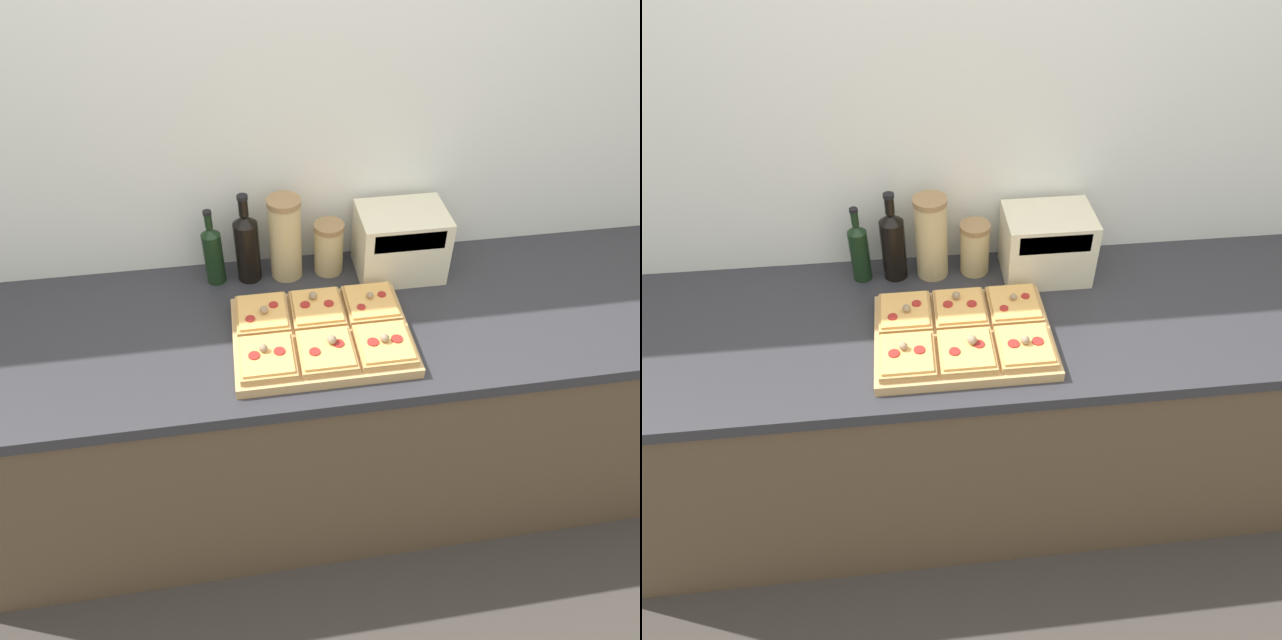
% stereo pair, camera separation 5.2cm
% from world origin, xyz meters
% --- Properties ---
extents(ground_plane, '(12.00, 12.00, 0.00)m').
position_xyz_m(ground_plane, '(0.00, 0.00, 0.00)').
color(ground_plane, '#3D3833').
extents(wall_back, '(6.00, 0.06, 2.50)m').
position_xyz_m(wall_back, '(0.00, 0.67, 1.25)').
color(wall_back, silver).
rests_on(wall_back, ground_plane).
extents(kitchen_counter, '(2.63, 0.67, 0.93)m').
position_xyz_m(kitchen_counter, '(0.00, 0.32, 0.47)').
color(kitchen_counter, brown).
rests_on(kitchen_counter, ground_plane).
extents(cutting_board, '(0.50, 0.37, 0.03)m').
position_xyz_m(cutting_board, '(-0.05, 0.23, 0.95)').
color(cutting_board, tan).
rests_on(cutting_board, kitchen_counter).
extents(pizza_slice_back_left, '(0.15, 0.17, 0.05)m').
position_xyz_m(pizza_slice_back_left, '(-0.21, 0.32, 0.98)').
color(pizza_slice_back_left, tan).
rests_on(pizza_slice_back_left, cutting_board).
extents(pizza_slice_back_center, '(0.15, 0.17, 0.05)m').
position_xyz_m(pizza_slice_back_center, '(-0.05, 0.32, 0.98)').
color(pizza_slice_back_center, tan).
rests_on(pizza_slice_back_center, cutting_board).
extents(pizza_slice_back_right, '(0.15, 0.17, 0.05)m').
position_xyz_m(pizza_slice_back_right, '(0.11, 0.32, 0.97)').
color(pizza_slice_back_right, tan).
rests_on(pizza_slice_back_right, cutting_board).
extents(pizza_slice_front_left, '(0.15, 0.17, 0.05)m').
position_xyz_m(pizza_slice_front_left, '(-0.21, 0.14, 0.98)').
color(pizza_slice_front_left, tan).
rests_on(pizza_slice_front_left, cutting_board).
extents(pizza_slice_front_center, '(0.15, 0.17, 0.05)m').
position_xyz_m(pizza_slice_front_center, '(-0.05, 0.14, 0.98)').
color(pizza_slice_front_center, tan).
rests_on(pizza_slice_front_center, cutting_board).
extents(pizza_slice_front_right, '(0.15, 0.17, 0.05)m').
position_xyz_m(pizza_slice_front_right, '(0.11, 0.14, 0.98)').
color(pizza_slice_front_right, tan).
rests_on(pizza_slice_front_right, cutting_board).
extents(olive_oil_bottle, '(0.06, 0.06, 0.26)m').
position_xyz_m(olive_oil_bottle, '(-0.34, 0.55, 1.03)').
color(olive_oil_bottle, black).
rests_on(olive_oil_bottle, kitchen_counter).
extents(wine_bottle, '(0.08, 0.08, 0.30)m').
position_xyz_m(wine_bottle, '(-0.23, 0.55, 1.05)').
color(wine_bottle, black).
rests_on(wine_bottle, kitchen_counter).
extents(grain_jar_tall, '(0.10, 0.10, 0.28)m').
position_xyz_m(grain_jar_tall, '(-0.11, 0.55, 1.07)').
color(grain_jar_tall, tan).
rests_on(grain_jar_tall, kitchen_counter).
extents(grain_jar_short, '(0.10, 0.10, 0.18)m').
position_xyz_m(grain_jar_short, '(0.02, 0.55, 1.02)').
color(grain_jar_short, tan).
rests_on(grain_jar_short, kitchen_counter).
extents(toaster_oven, '(0.30, 0.20, 0.22)m').
position_xyz_m(toaster_oven, '(0.25, 0.52, 1.04)').
color(toaster_oven, beige).
rests_on(toaster_oven, kitchen_counter).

